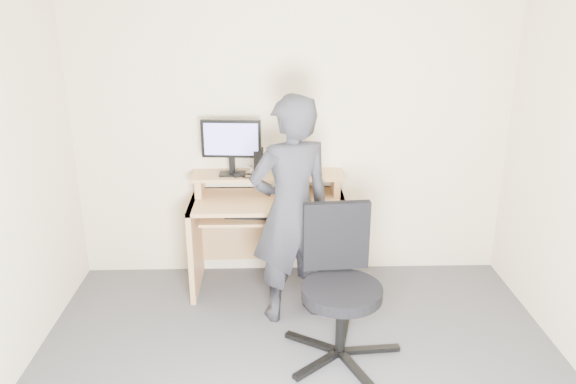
{
  "coord_description": "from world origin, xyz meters",
  "views": [
    {
      "loc": [
        -0.16,
        -2.63,
        2.27
      ],
      "look_at": [
        -0.06,
        1.05,
        0.95
      ],
      "focal_mm": 35.0,
      "sensor_mm": 36.0,
      "label": 1
    }
  ],
  "objects_px": {
    "monitor": "(231,142)",
    "person": "(291,211)",
    "desk": "(268,219)",
    "office_chair": "(340,279)"
  },
  "relations": [
    {
      "from": "desk",
      "to": "person",
      "type": "relative_size",
      "value": 0.73
    },
    {
      "from": "monitor",
      "to": "office_chair",
      "type": "distance_m",
      "value": 1.42
    },
    {
      "from": "monitor",
      "to": "office_chair",
      "type": "relative_size",
      "value": 0.47
    },
    {
      "from": "monitor",
      "to": "person",
      "type": "bearing_deg",
      "value": -48.04
    },
    {
      "from": "desk",
      "to": "monitor",
      "type": "bearing_deg",
      "value": 170.15
    },
    {
      "from": "office_chair",
      "to": "person",
      "type": "bearing_deg",
      "value": 118.46
    },
    {
      "from": "desk",
      "to": "person",
      "type": "height_order",
      "value": "person"
    },
    {
      "from": "desk",
      "to": "monitor",
      "type": "height_order",
      "value": "monitor"
    },
    {
      "from": "monitor",
      "to": "person",
      "type": "height_order",
      "value": "person"
    },
    {
      "from": "office_chair",
      "to": "person",
      "type": "distance_m",
      "value": 0.62
    }
  ]
}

